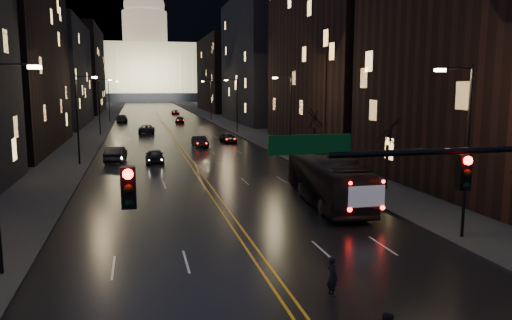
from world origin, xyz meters
TOP-DOWN VIEW (x-y plane):
  - road at (0.00, 130.00)m, footprint 20.00×320.00m
  - sidewalk_left at (-14.00, 130.00)m, footprint 8.00×320.00m
  - sidewalk_right at (14.00, 130.00)m, footprint 8.00×320.00m
  - center_line at (0.00, 130.00)m, footprint 0.62×320.00m
  - building_left_far at (-21.00, 92.00)m, footprint 12.00×34.00m
  - building_left_dist at (-21.00, 140.00)m, footprint 12.00×40.00m
  - building_right_near at (21.00, 20.00)m, footprint 12.00×26.00m
  - building_right_mid at (21.00, 92.00)m, footprint 12.00×34.00m
  - building_right_dist at (21.00, 140.00)m, footprint 12.00×40.00m
  - mountain_ridge at (40.00, 380.00)m, footprint 520.00×60.00m
  - capitol at (0.00, 250.00)m, footprint 90.00×50.00m
  - streetlamp_right_near at (10.81, 10.00)m, footprint 2.13×0.25m
  - streetlamp_right_mid at (10.81, 40.00)m, footprint 2.13×0.25m
  - streetlamp_left_mid at (-10.81, 40.00)m, footprint 2.13×0.25m
  - streetlamp_right_far at (10.81, 70.00)m, footprint 2.13×0.25m
  - streetlamp_left_far at (-10.81, 70.00)m, footprint 2.13×0.25m
  - streetlamp_right_dist at (10.81, 100.00)m, footprint 2.13×0.25m
  - streetlamp_left_dist at (-10.81, 100.00)m, footprint 2.13×0.25m
  - tree_right_mid at (13.00, 22.00)m, footprint 2.40×2.40m
  - tree_right_far at (13.00, 38.00)m, footprint 2.40×2.40m
  - bus at (7.12, 19.21)m, footprint 3.79×12.11m
  - oncoming_car_a at (-3.65, 39.41)m, footprint 1.87×4.58m
  - oncoming_car_b at (-7.57, 41.57)m, footprint 2.28×5.16m
  - oncoming_car_c at (-3.80, 71.82)m, footprint 2.76×5.53m
  - oncoming_car_d at (-8.50, 98.80)m, footprint 2.63×5.80m
  - receding_car_a at (2.50, 51.84)m, footprint 1.83×4.42m
  - receding_car_b at (6.84, 55.68)m, footprint 2.14×4.25m
  - receding_car_c at (3.42, 93.23)m, footprint 2.37×4.77m
  - receding_car_d at (4.85, 124.93)m, footprint 2.20×4.51m
  - pedestrian_a at (1.77, 5.00)m, footprint 0.47×0.63m

SIDE VIEW (x-z plane):
  - road at x=0.00m, z-range 0.00..0.02m
  - center_line at x=0.00m, z-range 0.02..0.03m
  - sidewalk_left at x=-14.00m, z-range 0.00..0.16m
  - sidewalk_right at x=14.00m, z-range 0.00..0.16m
  - receding_car_d at x=4.85m, z-range 0.00..1.23m
  - receding_car_c at x=3.42m, z-range 0.00..1.33m
  - receding_car_b at x=6.84m, z-range 0.00..1.39m
  - receding_car_a at x=2.50m, z-range 0.00..1.42m
  - oncoming_car_c at x=-3.80m, z-range 0.00..1.50m
  - oncoming_car_a at x=-3.65m, z-range 0.00..1.56m
  - pedestrian_a at x=1.77m, z-range 0.00..1.57m
  - oncoming_car_d at x=-8.50m, z-range 0.00..1.65m
  - oncoming_car_b at x=-7.57m, z-range 0.00..1.65m
  - bus at x=7.12m, z-range 0.00..3.32m
  - tree_right_mid at x=13.00m, z-range 1.20..7.85m
  - tree_right_far at x=13.00m, z-range 1.20..7.85m
  - streetlamp_right_near at x=10.81m, z-range 0.58..9.58m
  - streetlamp_right_mid at x=10.81m, z-range 0.58..9.58m
  - streetlamp_left_mid at x=-10.81m, z-range 0.58..9.58m
  - streetlamp_right_far at x=10.81m, z-range 0.58..9.58m
  - streetlamp_left_far at x=-10.81m, z-range 0.58..9.58m
  - streetlamp_right_dist at x=10.81m, z-range 0.58..9.58m
  - streetlamp_left_dist at x=-10.81m, z-range 0.58..9.58m
  - building_left_far at x=-21.00m, z-range 0.00..20.00m
  - building_right_dist at x=21.00m, z-range 0.00..22.00m
  - building_left_dist at x=-21.00m, z-range 0.00..24.00m
  - building_right_near at x=21.00m, z-range 0.00..24.00m
  - building_right_mid at x=21.00m, z-range 0.00..26.00m
  - capitol at x=0.00m, z-range -12.10..46.40m
  - mountain_ridge at x=40.00m, z-range 0.00..130.00m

